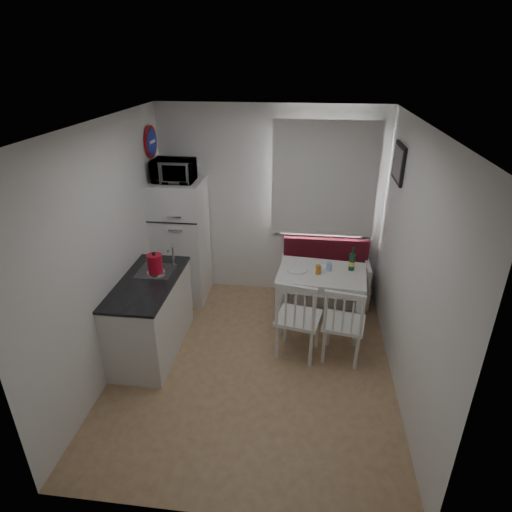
# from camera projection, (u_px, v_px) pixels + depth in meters

# --- Properties ---
(floor) EXTENTS (3.00, 3.50, 0.02)m
(floor) POSITION_uv_depth(u_px,v_px,m) (254.00, 364.00, 4.78)
(floor) COLOR #997051
(floor) RESTS_ON ground
(ceiling) EXTENTS (3.00, 3.50, 0.02)m
(ceiling) POSITION_uv_depth(u_px,v_px,m) (253.00, 124.00, 3.66)
(ceiling) COLOR white
(ceiling) RESTS_ON wall_back
(wall_back) EXTENTS (3.00, 0.02, 2.60)m
(wall_back) POSITION_uv_depth(u_px,v_px,m) (270.00, 204.00, 5.79)
(wall_back) COLOR white
(wall_back) RESTS_ON floor
(wall_front) EXTENTS (3.00, 0.02, 2.60)m
(wall_front) POSITION_uv_depth(u_px,v_px,m) (218.00, 383.00, 2.65)
(wall_front) COLOR white
(wall_front) RESTS_ON floor
(wall_left) EXTENTS (0.02, 3.50, 2.60)m
(wall_left) POSITION_uv_depth(u_px,v_px,m) (109.00, 252.00, 4.39)
(wall_left) COLOR white
(wall_left) RESTS_ON floor
(wall_right) EXTENTS (0.02, 3.50, 2.60)m
(wall_right) POSITION_uv_depth(u_px,v_px,m) (410.00, 269.00, 4.06)
(wall_right) COLOR white
(wall_right) RESTS_ON floor
(window) EXTENTS (1.22, 0.06, 1.47)m
(window) POSITION_uv_depth(u_px,v_px,m) (324.00, 183.00, 5.54)
(window) COLOR white
(window) RESTS_ON wall_back
(curtain) EXTENTS (1.35, 0.02, 1.50)m
(curtain) POSITION_uv_depth(u_px,v_px,m) (324.00, 180.00, 5.46)
(curtain) COLOR white
(curtain) RESTS_ON wall_back
(kitchen_counter) EXTENTS (0.62, 1.32, 1.16)m
(kitchen_counter) POSITION_uv_depth(u_px,v_px,m) (151.00, 315.00, 4.86)
(kitchen_counter) COLOR white
(kitchen_counter) RESTS_ON floor
(wall_sign) EXTENTS (0.03, 0.40, 0.40)m
(wall_sign) POSITION_uv_depth(u_px,v_px,m) (151.00, 142.00, 5.32)
(wall_sign) COLOR #1B29A3
(wall_sign) RESTS_ON wall_left
(picture_frame) EXTENTS (0.04, 0.52, 0.42)m
(picture_frame) POSITION_uv_depth(u_px,v_px,m) (398.00, 163.00, 4.72)
(picture_frame) COLOR black
(picture_frame) RESTS_ON wall_right
(bench) EXTENTS (1.21, 0.46, 0.86)m
(bench) POSITION_uv_depth(u_px,v_px,m) (324.00, 281.00, 5.92)
(bench) COLOR white
(bench) RESTS_ON floor
(dining_table) EXTENTS (1.10, 0.82, 0.78)m
(dining_table) POSITION_uv_depth(u_px,v_px,m) (322.00, 278.00, 5.15)
(dining_table) COLOR white
(dining_table) RESTS_ON floor
(chair_left) EXTENTS (0.55, 0.53, 0.54)m
(chair_left) POSITION_uv_depth(u_px,v_px,m) (299.00, 313.00, 4.61)
(chair_left) COLOR white
(chair_left) RESTS_ON floor
(chair_right) EXTENTS (0.51, 0.49, 0.50)m
(chair_right) POSITION_uv_depth(u_px,v_px,m) (345.00, 318.00, 4.58)
(chair_right) COLOR white
(chair_right) RESTS_ON floor
(fridge) EXTENTS (0.67, 0.67, 1.68)m
(fridge) POSITION_uv_depth(u_px,v_px,m) (181.00, 241.00, 5.80)
(fridge) COLOR white
(fridge) RESTS_ON floor
(microwave) EXTENTS (0.51, 0.35, 0.28)m
(microwave) POSITION_uv_depth(u_px,v_px,m) (174.00, 171.00, 5.34)
(microwave) COLOR white
(microwave) RESTS_ON fridge
(kettle) EXTENTS (0.20, 0.20, 0.26)m
(kettle) POSITION_uv_depth(u_px,v_px,m) (155.00, 264.00, 4.75)
(kettle) COLOR red
(kettle) RESTS_ON kitchen_counter
(wine_bottle) EXTENTS (0.07, 0.07, 0.29)m
(wine_bottle) POSITION_uv_depth(u_px,v_px,m) (352.00, 259.00, 5.10)
(wine_bottle) COLOR #154224
(wine_bottle) RESTS_ON dining_table
(drinking_glass_orange) EXTENTS (0.07, 0.07, 0.11)m
(drinking_glass_orange) POSITION_uv_depth(u_px,v_px,m) (318.00, 270.00, 5.05)
(drinking_glass_orange) COLOR orange
(drinking_glass_orange) RESTS_ON dining_table
(drinking_glass_blue) EXTENTS (0.06, 0.06, 0.10)m
(drinking_glass_blue) POSITION_uv_depth(u_px,v_px,m) (329.00, 267.00, 5.13)
(drinking_glass_blue) COLOR #90B9F6
(drinking_glass_blue) RESTS_ON dining_table
(plate) EXTENTS (0.26, 0.26, 0.02)m
(plate) POSITION_uv_depth(u_px,v_px,m) (297.00, 269.00, 5.16)
(plate) COLOR white
(plate) RESTS_ON dining_table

